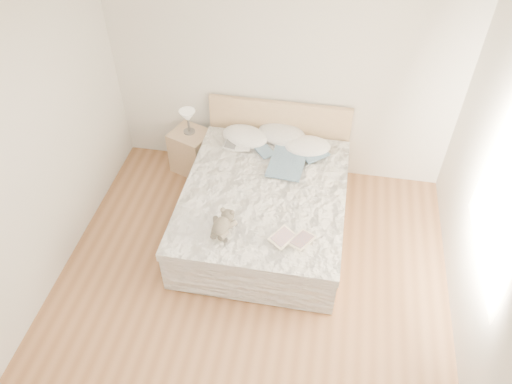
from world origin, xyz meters
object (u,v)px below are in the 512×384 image
(table_lamp, at_px, (188,117))
(nightstand, at_px, (192,151))
(bed, at_px, (265,204))
(photo_book, at_px, (238,145))
(childrens_book, at_px, (292,239))
(teddy_bear, at_px, (221,230))

(table_lamp, bearing_deg, nightstand, -65.01)
(bed, distance_m, table_lamp, 1.43)
(photo_book, distance_m, childrens_book, 1.54)
(childrens_book, bearing_deg, table_lamp, 165.77)
(table_lamp, distance_m, teddy_bear, 1.76)
(bed, xyz_separation_m, nightstand, (-1.07, 0.79, -0.03))
(nightstand, distance_m, photo_book, 0.77)
(table_lamp, distance_m, photo_book, 0.71)
(bed, height_order, photo_book, bed)
(bed, distance_m, photo_book, 0.79)
(nightstand, relative_size, table_lamp, 1.82)
(nightstand, bearing_deg, teddy_bear, -63.79)
(nightstand, bearing_deg, childrens_book, -46.35)
(table_lamp, bearing_deg, bed, -37.01)
(teddy_bear, bearing_deg, photo_book, 100.93)
(table_lamp, xyz_separation_m, teddy_bear, (0.77, -1.57, -0.13))
(bed, relative_size, childrens_book, 5.73)
(bed, bearing_deg, childrens_book, -62.38)
(bed, xyz_separation_m, table_lamp, (-1.08, 0.81, 0.47))
(photo_book, bearing_deg, childrens_book, -57.34)
(childrens_book, relative_size, teddy_bear, 1.23)
(table_lamp, bearing_deg, childrens_book, -46.56)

